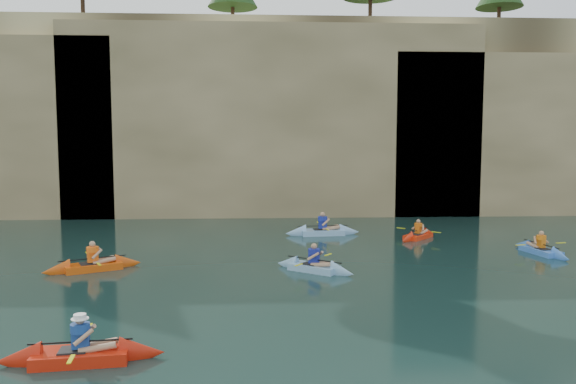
{
  "coord_description": "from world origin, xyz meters",
  "views": [
    {
      "loc": [
        1.11,
        -10.4,
        4.54
      ],
      "look_at": [
        1.96,
        5.69,
        3.0
      ],
      "focal_mm": 35.0,
      "sensor_mm": 36.0,
      "label": 1
    }
  ],
  "objects_px": {
    "kayaker_ltblue_near": "(314,267)",
    "main_kayaker": "(81,354)",
    "kayaker_orange": "(93,266)",
    "kayaker_red_far": "(418,235)"
  },
  "relations": [
    {
      "from": "kayaker_ltblue_near",
      "to": "main_kayaker",
      "type": "bearing_deg",
      "value": -89.21
    },
    {
      "from": "kayaker_orange",
      "to": "kayaker_ltblue_near",
      "type": "relative_size",
      "value": 1.15
    },
    {
      "from": "kayaker_orange",
      "to": "kayaker_ltblue_near",
      "type": "height_order",
      "value": "kayaker_orange"
    },
    {
      "from": "main_kayaker",
      "to": "kayaker_orange",
      "type": "bearing_deg",
      "value": 98.05
    },
    {
      "from": "main_kayaker",
      "to": "kayaker_ltblue_near",
      "type": "distance_m",
      "value": 9.38
    },
    {
      "from": "kayaker_ltblue_near",
      "to": "kayaker_red_far",
      "type": "distance_m",
      "value": 8.12
    },
    {
      "from": "main_kayaker",
      "to": "kayaker_orange",
      "type": "relative_size",
      "value": 1.03
    },
    {
      "from": "main_kayaker",
      "to": "kayaker_red_far",
      "type": "xyz_separation_m",
      "value": [
        10.89,
        13.67,
        -0.03
      ]
    },
    {
      "from": "main_kayaker",
      "to": "kayaker_orange",
      "type": "height_order",
      "value": "kayaker_orange"
    },
    {
      "from": "kayaker_ltblue_near",
      "to": "kayaker_red_far",
      "type": "relative_size",
      "value": 1.1
    }
  ]
}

